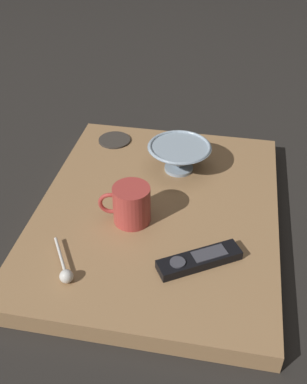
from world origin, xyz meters
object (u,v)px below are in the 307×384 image
Objects in this scene: teaspoon at (65,273)px; tv_remote_near at (199,260)px; coffee_mug at (131,204)px; drink_coaster at (114,140)px; cereal_bowl at (179,156)px.

tv_remote_near is (0.08, -0.24, -0.00)m from teaspoon.
coffee_mug is 1.28× the size of drink_coaster.
tv_remote_near is at bearing -146.23° from drink_coaster.
tv_remote_near reaches higher than drink_coaster.
cereal_bowl is 0.43m from teaspoon.
cereal_bowl is at bearing -19.46° from coffee_mug.
tv_remote_near is at bearing -164.82° from cereal_bowl.
cereal_bowl is 0.22m from coffee_mug.
teaspoon reaches higher than tv_remote_near.
coffee_mug is 0.34m from drink_coaster.
tv_remote_near is (-0.10, -0.16, -0.03)m from coffee_mug.
teaspoon is (-0.19, 0.08, -0.03)m from coffee_mug.
drink_coaster is at bearing 20.78° from coffee_mug.
teaspoon is (-0.40, 0.16, -0.03)m from cereal_bowl.
tv_remote_near is (-0.31, -0.08, -0.03)m from cereal_bowl.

